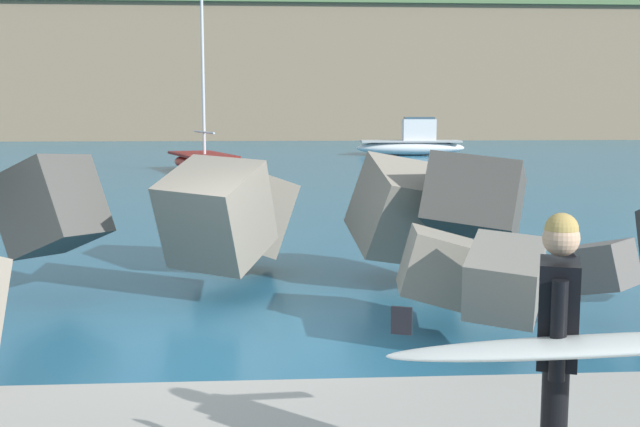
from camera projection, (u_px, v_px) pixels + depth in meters
name	position (u px, v px, depth m)	size (l,w,h in m)	color
ground_plane	(227.00, 346.00, 8.65)	(400.00, 400.00, 0.00)	#235B7A
breakwater_jetty	(114.00, 232.00, 9.45)	(31.27, 7.01, 3.10)	gray
surfer_with_board	(563.00, 345.00, 4.41)	(2.09, 1.46, 1.78)	black
boat_near_right	(202.00, 161.00, 32.41)	(3.60, 5.54, 7.20)	maroon
boat_mid_left	(412.00, 144.00, 44.04)	(6.13, 1.93, 2.14)	white
headland_bluff	(445.00, 75.00, 83.54)	(90.58, 39.65, 12.23)	#847056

